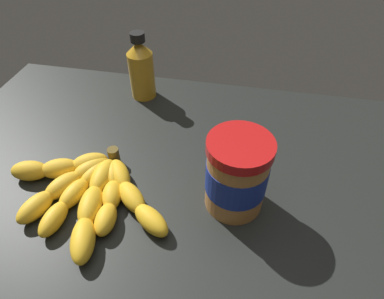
% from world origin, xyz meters
% --- Properties ---
extents(ground_plane, '(0.95, 0.60, 0.03)m').
position_xyz_m(ground_plane, '(0.00, 0.00, -0.02)').
color(ground_plane, black).
extents(banana_bunch, '(0.30, 0.22, 0.03)m').
position_xyz_m(banana_bunch, '(-0.13, -0.08, 0.02)').
color(banana_bunch, gold).
rests_on(banana_bunch, ground_plane).
extents(peanut_butter_jar, '(0.10, 0.10, 0.13)m').
position_xyz_m(peanut_butter_jar, '(0.10, -0.05, 0.07)').
color(peanut_butter_jar, '#B27238').
rests_on(peanut_butter_jar, ground_plane).
extents(honey_bottle, '(0.06, 0.06, 0.15)m').
position_xyz_m(honey_bottle, '(-0.13, 0.22, 0.07)').
color(honey_bottle, gold).
rests_on(honey_bottle, ground_plane).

